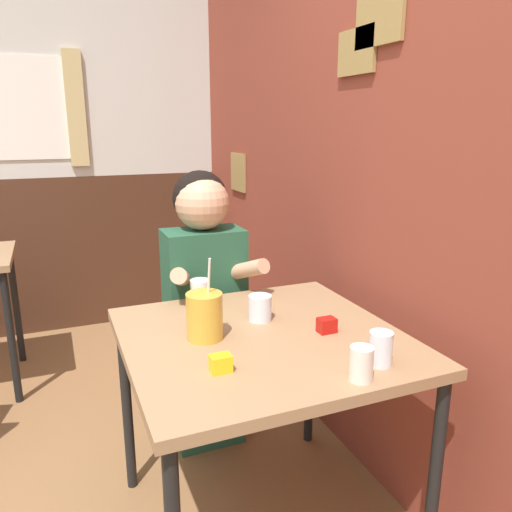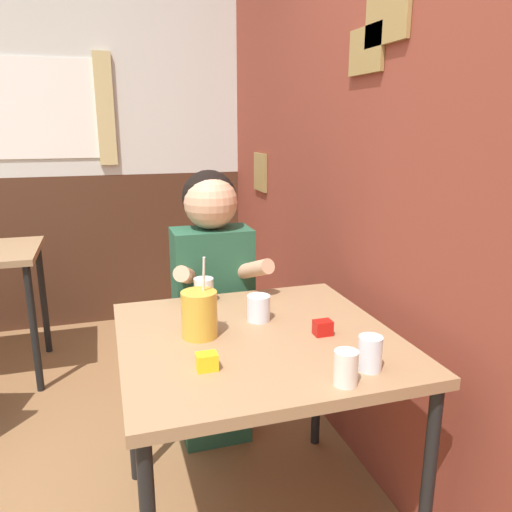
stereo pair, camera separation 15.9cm
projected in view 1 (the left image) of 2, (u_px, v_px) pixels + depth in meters
The scene contains 11 objects.
brick_wall_right at pixel (291, 144), 2.59m from camera, with size 0.08×4.59×2.70m.
back_wall at pixel (31, 139), 3.31m from camera, with size 5.46×0.09×2.70m.
main_table at pixel (262, 355), 1.68m from camera, with size 0.90×0.89×0.77m.
person_seated at pixel (205, 301), 2.21m from camera, with size 0.42×0.42×1.26m.
cocktail_pitcher at pixel (205, 316), 1.62m from camera, with size 0.12×0.12×0.27m.
glass_near_pitcher at pixel (381, 349), 1.44m from camera, with size 0.07×0.07×0.10m.
glass_center at pixel (200, 292), 1.94m from camera, with size 0.08×0.08×0.10m.
glass_far_side at pixel (361, 364), 1.36m from camera, with size 0.07×0.07×0.10m.
glass_by_brick at pixel (260, 308), 1.78m from camera, with size 0.08×0.08×0.09m.
condiment_ketchup at pixel (327, 325), 1.68m from camera, with size 0.06×0.04×0.05m.
condiment_mustard at pixel (221, 363), 1.41m from camera, with size 0.06×0.04×0.05m.
Camera 1 is at (0.08, -1.09, 1.45)m, focal length 35.00 mm.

